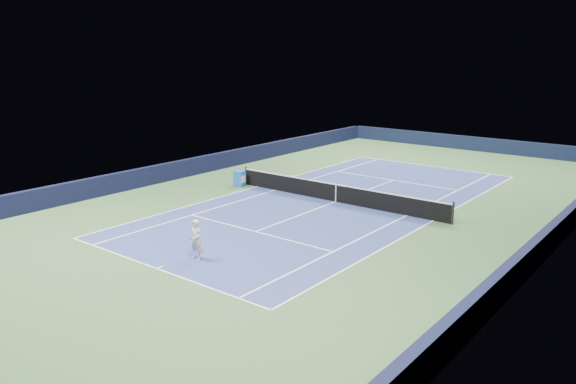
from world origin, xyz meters
The scene contains 19 objects.
ground centered at (0.00, 0.00, 0.00)m, with size 40.00×40.00×0.00m, color #33572F.
wall_far centered at (0.00, 19.82, 0.55)m, with size 22.00×0.35×1.10m, color black.
wall_right centered at (10.82, 0.00, 0.55)m, with size 0.35×40.00×1.10m, color black.
wall_left centered at (-10.82, 0.00, 0.55)m, with size 0.35×40.00×1.10m, color black.
court_surface centered at (0.00, 0.00, 0.00)m, with size 10.97×23.77×0.01m, color navy.
baseline_far centered at (0.00, 11.88, 0.01)m, with size 10.97×0.08×0.00m, color white.
baseline_near centered at (0.00, -11.88, 0.01)m, with size 10.97×0.08×0.00m, color white.
sideline_doubles_right centered at (5.49, 0.00, 0.01)m, with size 0.08×23.77×0.00m, color white.
sideline_doubles_left centered at (-5.49, 0.00, 0.01)m, with size 0.08×23.77×0.00m, color white.
sideline_singles_right centered at (4.12, 0.00, 0.01)m, with size 0.08×23.77×0.00m, color white.
sideline_singles_left centered at (-4.12, 0.00, 0.01)m, with size 0.08×23.77×0.00m, color white.
service_line_far centered at (0.00, 6.40, 0.01)m, with size 8.23×0.08×0.00m, color white.
service_line_near centered at (0.00, -6.40, 0.01)m, with size 8.23×0.08×0.00m, color white.
center_service_line centered at (0.00, 0.00, 0.01)m, with size 0.08×12.80×0.00m, color white.
center_mark_far centered at (0.00, 11.73, 0.01)m, with size 0.08×0.30×0.00m, color white.
center_mark_near centered at (0.00, -11.73, 0.01)m, with size 0.08×0.30×0.00m, color white.
tennis_net centered at (0.00, 0.00, 0.50)m, with size 12.90×0.10×1.07m.
sponsor_cube centered at (-6.40, -0.56, 0.46)m, with size 0.63×0.58×0.92m.
tennis_player centered at (0.42, -10.28, 0.78)m, with size 0.75×1.24×2.64m.
Camera 1 is at (15.71, -24.01, 7.79)m, focal length 35.00 mm.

